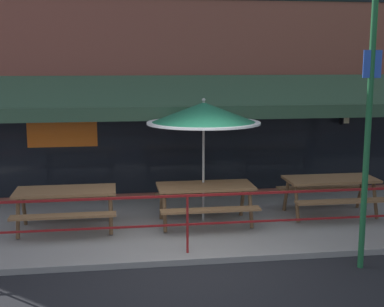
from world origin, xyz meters
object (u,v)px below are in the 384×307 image
at_px(picnic_table_centre, 205,193).
at_px(street_sign_pole, 368,125).
at_px(patio_umbrella_centre, 204,114).
at_px(picnic_table_right, 330,186).
at_px(picnic_table_left, 66,198).

distance_m(picnic_table_centre, street_sign_pole, 3.39).
bearing_deg(patio_umbrella_centre, picnic_table_right, 0.06).
bearing_deg(street_sign_pole, picnic_table_centre, 132.95).
height_order(picnic_table_left, picnic_table_right, same).
distance_m(picnic_table_left, patio_umbrella_centre, 2.97).
bearing_deg(picnic_table_left, patio_umbrella_centre, 4.95).
distance_m(picnic_table_right, street_sign_pole, 2.92).
bearing_deg(picnic_table_centre, street_sign_pole, -47.05).
bearing_deg(picnic_table_right, picnic_table_centre, -174.98).
bearing_deg(picnic_table_centre, patio_umbrella_centre, 90.00).
distance_m(picnic_table_centre, picnic_table_right, 2.58).
bearing_deg(patio_umbrella_centre, street_sign_pole, -49.77).
xyz_separation_m(picnic_table_centre, street_sign_pole, (2.07, -2.22, 1.52)).
xyz_separation_m(picnic_table_right, street_sign_pole, (-0.50, -2.45, 1.52)).
bearing_deg(street_sign_pole, picnic_table_left, 154.40).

